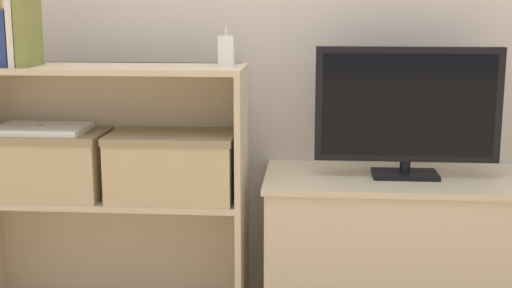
# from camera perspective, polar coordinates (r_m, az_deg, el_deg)

# --- Properties ---
(tv_stand) EXTENTS (0.95, 0.45, 0.51)m
(tv_stand) POSITION_cam_1_polar(r_m,az_deg,el_deg) (2.55, 11.57, -8.09)
(tv_stand) COLOR #CCB793
(tv_stand) RESTS_ON ground_plane
(tv) EXTENTS (0.62, 0.14, 0.44)m
(tv) POSITION_cam_1_polar(r_m,az_deg,el_deg) (2.44, 12.02, 2.81)
(tv) COLOR black
(tv) RESTS_ON tv_stand
(bookshelf_lower_tier) EXTENTS (0.93, 0.29, 0.44)m
(bookshelf_lower_tier) POSITION_cam_1_polar(r_m,az_deg,el_deg) (2.61, -11.08, -7.09)
(bookshelf_lower_tier) COLOR #CCB793
(bookshelf_lower_tier) RESTS_ON ground_plane
(bookshelf_upper_tier) EXTENTS (0.93, 0.29, 0.45)m
(bookshelf_upper_tier) POSITION_cam_1_polar(r_m,az_deg,el_deg) (2.51, -11.46, 2.57)
(bookshelf_upper_tier) COLOR #CCB793
(bookshelf_upper_tier) RESTS_ON bookshelf_lower_tier
(book_navy) EXTENTS (0.03, 0.14, 0.18)m
(book_navy) POSITION_cam_1_polar(r_m,az_deg,el_deg) (2.49, -19.13, 7.99)
(book_navy) COLOR navy
(book_navy) RESTS_ON bookshelf_upper_tier
(book_ivory) EXTENTS (0.02, 0.14, 0.21)m
(book_ivory) POSITION_cam_1_polar(r_m,az_deg,el_deg) (2.48, -18.48, 8.38)
(book_ivory) COLOR silver
(book_ivory) RESTS_ON bookshelf_upper_tier
(book_olive) EXTENTS (0.04, 0.15, 0.24)m
(book_olive) POSITION_cam_1_polar(r_m,az_deg,el_deg) (2.46, -17.75, 8.68)
(book_olive) COLOR olive
(book_olive) RESTS_ON bookshelf_upper_tier
(baby_monitor) EXTENTS (0.05, 0.03, 0.13)m
(baby_monitor) POSITION_cam_1_polar(r_m,az_deg,el_deg) (2.35, -2.41, 7.44)
(baby_monitor) COLOR white
(baby_monitor) RESTS_ON bookshelf_upper_tier
(storage_basket_left) EXTENTS (0.42, 0.26, 0.22)m
(storage_basket_left) POSITION_cam_1_polar(r_m,az_deg,el_deg) (2.54, -16.61, -1.28)
(storage_basket_left) COLOR tan
(storage_basket_left) RESTS_ON bookshelf_lower_tier
(storage_basket_right) EXTENTS (0.42, 0.26, 0.22)m
(storage_basket_right) POSITION_cam_1_polar(r_m,az_deg,el_deg) (2.41, -6.69, -1.51)
(storage_basket_right) COLOR tan
(storage_basket_right) RESTS_ON bookshelf_lower_tier
(laptop) EXTENTS (0.30, 0.22, 0.02)m
(laptop) POSITION_cam_1_polar(r_m,az_deg,el_deg) (2.52, -16.75, 1.19)
(laptop) COLOR white
(laptop) RESTS_ON storage_basket_left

